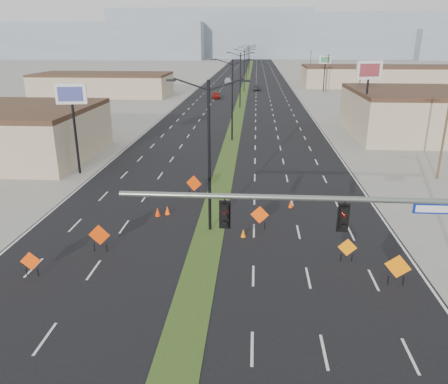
# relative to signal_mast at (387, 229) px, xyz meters

# --- Properties ---
(ground) EXTENTS (600.00, 600.00, 0.00)m
(ground) POSITION_rel_signal_mast_xyz_m (-8.56, -2.00, -4.79)
(ground) COLOR gray
(ground) RESTS_ON ground
(road_surface) EXTENTS (25.00, 400.00, 0.02)m
(road_surface) POSITION_rel_signal_mast_xyz_m (-8.56, 98.00, -4.79)
(road_surface) COLOR black
(road_surface) RESTS_ON ground
(median_strip) EXTENTS (2.00, 400.00, 0.04)m
(median_strip) POSITION_rel_signal_mast_xyz_m (-8.56, 98.00, -4.79)
(median_strip) COLOR #334A1A
(median_strip) RESTS_ON ground
(building_sw_far) EXTENTS (30.00, 14.00, 4.50)m
(building_sw_far) POSITION_rel_signal_mast_xyz_m (-40.56, 83.00, -2.54)
(building_sw_far) COLOR tan
(building_sw_far) RESTS_ON ground
(building_se_far) EXTENTS (44.00, 16.00, 5.00)m
(building_se_far) POSITION_rel_signal_mast_xyz_m (29.44, 108.00, -2.29)
(building_se_far) COLOR tan
(building_se_far) RESTS_ON ground
(mesa_west) EXTENTS (180.00, 50.00, 22.00)m
(mesa_west) POSITION_rel_signal_mast_xyz_m (-128.56, 278.00, 6.21)
(mesa_west) COLOR gray
(mesa_west) RESTS_ON ground
(mesa_center) EXTENTS (220.00, 50.00, 28.00)m
(mesa_center) POSITION_rel_signal_mast_xyz_m (31.44, 298.00, 9.21)
(mesa_center) COLOR gray
(mesa_center) RESTS_ON ground
(mesa_backdrop) EXTENTS (140.00, 50.00, 32.00)m
(mesa_backdrop) POSITION_rel_signal_mast_xyz_m (-38.56, 318.00, 11.21)
(mesa_backdrop) COLOR gray
(mesa_backdrop) RESTS_ON ground
(signal_mast) EXTENTS (16.30, 0.60, 8.00)m
(signal_mast) POSITION_rel_signal_mast_xyz_m (0.00, 0.00, 0.00)
(signal_mast) COLOR slate
(signal_mast) RESTS_ON ground
(streetlight_0) EXTENTS (5.15, 0.24, 10.02)m
(streetlight_0) POSITION_rel_signal_mast_xyz_m (-8.56, 10.00, 0.63)
(streetlight_0) COLOR black
(streetlight_0) RESTS_ON ground
(streetlight_1) EXTENTS (5.15, 0.24, 10.02)m
(streetlight_1) POSITION_rel_signal_mast_xyz_m (-8.56, 38.00, 0.63)
(streetlight_1) COLOR black
(streetlight_1) RESTS_ON ground
(streetlight_2) EXTENTS (5.15, 0.24, 10.02)m
(streetlight_2) POSITION_rel_signal_mast_xyz_m (-8.56, 66.00, 0.63)
(streetlight_2) COLOR black
(streetlight_2) RESTS_ON ground
(streetlight_3) EXTENTS (5.15, 0.24, 10.02)m
(streetlight_3) POSITION_rel_signal_mast_xyz_m (-8.56, 94.00, 0.63)
(streetlight_3) COLOR black
(streetlight_3) RESTS_ON ground
(streetlight_4) EXTENTS (5.15, 0.24, 10.02)m
(streetlight_4) POSITION_rel_signal_mast_xyz_m (-8.56, 122.00, 0.63)
(streetlight_4) COLOR black
(streetlight_4) RESTS_ON ground
(streetlight_5) EXTENTS (5.15, 0.24, 10.02)m
(streetlight_5) POSITION_rel_signal_mast_xyz_m (-8.56, 150.00, 0.63)
(streetlight_5) COLOR black
(streetlight_5) RESTS_ON ground
(streetlight_6) EXTENTS (5.15, 0.24, 10.02)m
(streetlight_6) POSITION_rel_signal_mast_xyz_m (-8.56, 178.00, 0.63)
(streetlight_6) COLOR black
(streetlight_6) RESTS_ON ground
(utility_pole_0) EXTENTS (1.60, 0.20, 9.00)m
(utility_pole_0) POSITION_rel_signal_mast_xyz_m (11.44, 23.00, -0.12)
(utility_pole_0) COLOR #4C3823
(utility_pole_0) RESTS_ON ground
(utility_pole_1) EXTENTS (1.60, 0.20, 9.00)m
(utility_pole_1) POSITION_rel_signal_mast_xyz_m (11.44, 58.00, -0.12)
(utility_pole_1) COLOR #4C3823
(utility_pole_1) RESTS_ON ground
(utility_pole_2) EXTENTS (1.60, 0.20, 9.00)m
(utility_pole_2) POSITION_rel_signal_mast_xyz_m (11.44, 93.00, -0.12)
(utility_pole_2) COLOR #4C3823
(utility_pole_2) RESTS_ON ground
(utility_pole_3) EXTENTS (1.60, 0.20, 9.00)m
(utility_pole_3) POSITION_rel_signal_mast_xyz_m (11.44, 128.00, -0.12)
(utility_pole_3) COLOR #4C3823
(utility_pole_3) RESTS_ON ground
(car_left) EXTENTS (2.14, 4.32, 1.42)m
(car_left) POSITION_rel_signal_mast_xyz_m (-14.34, 79.55, -4.08)
(car_left) COLOR maroon
(car_left) RESTS_ON ground
(car_mid) EXTENTS (1.59, 4.15, 1.35)m
(car_mid) POSITION_rel_signal_mast_xyz_m (-5.43, 95.62, -4.12)
(car_mid) COLOR black
(car_mid) RESTS_ON ground
(car_far) EXTENTS (2.42, 5.04, 1.42)m
(car_far) POSITION_rel_signal_mast_xyz_m (-13.85, 113.97, -4.08)
(car_far) COLOR silver
(car_far) RESTS_ON ground
(construction_sign_0) EXTENTS (1.11, 0.17, 1.48)m
(construction_sign_0) POSITION_rel_signal_mast_xyz_m (-17.68, 3.15, -3.93)
(construction_sign_0) COLOR #FE4505
(construction_sign_0) RESTS_ON ground
(construction_sign_1) EXTENTS (1.33, 0.05, 1.78)m
(construction_sign_1) POSITION_rel_signal_mast_xyz_m (-14.93, 6.30, -3.74)
(construction_sign_1) COLOR #DF3A04
(construction_sign_1) RESTS_ON ground
(construction_sign_2) EXTENTS (1.31, 0.36, 1.79)m
(construction_sign_2) POSITION_rel_signal_mast_xyz_m (-10.56, 16.64, -3.73)
(construction_sign_2) COLOR #DE3A04
(construction_sign_2) RESTS_ON ground
(construction_sign_3) EXTENTS (1.26, 0.13, 1.67)m
(construction_sign_3) POSITION_rel_signal_mast_xyz_m (-5.19, 10.37, -3.81)
(construction_sign_3) COLOR #FF4905
(construction_sign_3) RESTS_ON ground
(construction_sign_4) EXTENTS (1.09, 0.13, 1.45)m
(construction_sign_4) POSITION_rel_signal_mast_xyz_m (-0.13, 6.08, -3.94)
(construction_sign_4) COLOR orange
(construction_sign_4) RESTS_ON ground
(construction_sign_5) EXTENTS (1.24, 0.59, 1.78)m
(construction_sign_5) POSITION_rel_signal_mast_xyz_m (1.97, 3.60, -3.74)
(construction_sign_5) COLOR orange
(construction_sign_5) RESTS_ON ground
(cone_0) EXTENTS (0.54, 0.54, 0.69)m
(cone_0) POSITION_rel_signal_mast_xyz_m (-12.65, 12.13, -4.45)
(cone_0) COLOR red
(cone_0) RESTS_ON ground
(cone_1) EXTENTS (0.39, 0.39, 0.56)m
(cone_1) POSITION_rel_signal_mast_xyz_m (-6.26, 8.97, -4.51)
(cone_1) COLOR orange
(cone_1) RESTS_ON ground
(cone_2) EXTENTS (0.47, 0.47, 0.60)m
(cone_2) POSITION_rel_signal_mast_xyz_m (-2.76, 14.56, -4.49)
(cone_2) COLOR #FF3F05
(cone_2) RESTS_ON ground
(cone_3) EXTENTS (0.52, 0.52, 0.67)m
(cone_3) POSITION_rel_signal_mast_xyz_m (-11.99, 12.50, -4.46)
(cone_3) COLOR #FF4405
(cone_3) RESTS_ON ground
(pole_sign_west) EXTENTS (2.79, 0.88, 8.51)m
(pole_sign_west) POSITION_rel_signal_mast_xyz_m (-22.56, 22.39, 2.09)
(pole_sign_west) COLOR black
(pole_sign_west) RESTS_ON ground
(pole_sign_east_near) EXTENTS (3.19, 1.25, 9.89)m
(pole_sign_east_near) POSITION_rel_signal_mast_xyz_m (7.85, 37.95, 3.31)
(pole_sign_east_near) COLOR black
(pole_sign_east_near) RESTS_ON ground
(pole_sign_east_far) EXTENTS (2.74, 1.17, 8.47)m
(pole_sign_east_far) POSITION_rel_signal_mast_xyz_m (11.09, 94.94, 2.05)
(pole_sign_east_far) COLOR black
(pole_sign_east_far) RESTS_ON ground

